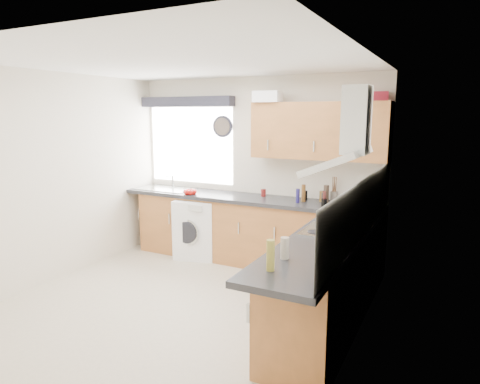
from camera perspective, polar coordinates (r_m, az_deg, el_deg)
The scene contains 37 objects.
ground_plane at distance 4.79m, azimuth -7.55°, elevation -14.50°, with size 3.60×3.60×0.00m, color beige.
ceiling at distance 4.37m, azimuth -8.35°, elevation 16.76°, with size 3.60×3.60×0.02m, color white.
wall_back at distance 5.96m, azimuth 2.00°, elevation 3.08°, with size 3.60×0.02×2.50m, color silver.
wall_front at distance 3.14m, azimuth -27.05°, elevation -4.68°, with size 3.60×0.02×2.50m, color silver.
wall_left at distance 5.63m, azimuth -23.16°, elevation 1.82°, with size 0.02×3.60×2.50m, color silver.
wall_right at distance 3.70m, azimuth 15.61°, elevation -1.78°, with size 0.02×3.60×2.50m, color silver.
window at distance 6.43m, azimuth -6.58°, elevation 6.24°, with size 1.40×0.02×1.10m, color white.
window_blind at distance 6.34m, azimuth -7.15°, elevation 11.87°, with size 1.50×0.18×0.14m, color #22222D.
splashback at distance 4.01m, azimuth 16.28°, elevation -1.93°, with size 0.01×3.00×0.54m, color white.
base_cab_back at distance 5.91m, azimuth -0.12°, elevation -5.10°, with size 3.00×0.58×0.86m, color #965C2D.
base_cab_corner at distance 5.39m, azimuth 15.27°, elevation -7.00°, with size 0.60×0.60×0.86m, color #965C2D.
base_cab_right at distance 4.15m, azimuth 11.46°, elevation -12.17°, with size 0.58×2.10×0.86m, color #965C2D.
worktop_back at distance 5.75m, azimuth 0.72°, elevation -0.87°, with size 3.60×0.62×0.05m, color black.
worktop_right at distance 3.86m, azimuth 10.95°, elevation -6.69°, with size 0.62×2.42×0.05m, color black.
sink at distance 6.43m, azimuth -9.97°, elevation 0.76°, with size 0.84×0.46×0.10m, color #B3B9BB, non-canonical shape.
oven at distance 4.29m, azimuth 11.88°, elevation -11.49°, with size 0.56×0.58×0.85m, color black.
hob_plate at distance 4.13m, azimuth 12.13°, elevation -5.14°, with size 0.52×0.52×0.01m, color #B3B9BB.
extractor_hood at distance 3.97m, azimuth 14.00°, elevation 6.67°, with size 0.52×0.78×0.66m, color #B3B9BB, non-canonical shape.
upper_cabinets at distance 5.41m, azimuth 10.49°, elevation 8.03°, with size 1.70×0.35×0.70m, color #965C2D.
washing_machine at distance 6.11m, azimuth -5.66°, elevation -4.76°, with size 0.57×0.55×0.83m, color white.
wall_clock at distance 6.11m, azimuth -2.43°, elevation 8.72°, with size 0.31×0.31×0.04m, color #22222D.
casserole at distance 5.54m, azimuth 3.70°, elevation 12.57°, with size 0.33×0.24×0.14m, color white.
storage_box at distance 5.36m, azimuth 17.75°, elevation 12.03°, with size 0.24×0.20×0.11m, color maroon.
utensil_pot at distance 5.52m, azimuth 12.42°, elevation -0.61°, with size 0.09×0.09×0.13m, color slate.
kitchen_roll at distance 4.79m, azimuth 15.89°, elevation -1.83°, with size 0.11×0.11×0.23m, color white.
tomato_cluster at distance 5.94m, azimuth -6.68°, elevation 0.03°, with size 0.16×0.16×0.07m, color red, non-canonical shape.
jar_0 at distance 5.33m, azimuth 11.17°, elevation -0.77°, with size 0.04×0.04×0.17m, color #58221F.
jar_1 at distance 5.76m, azimuth 3.14°, elevation -0.11°, with size 0.07×0.07×0.10m, color maroon.
jar_2 at distance 5.38m, azimuth 7.71°, elevation -0.50°, with size 0.05×0.05×0.18m, color #1E1854.
jar_3 at distance 5.41m, azimuth 11.42°, elevation -0.28°, with size 0.07×0.07×0.23m, color #37281E.
jar_4 at distance 5.46m, azimuth 8.45°, elevation -0.16°, with size 0.05×0.05×0.22m, color brown.
jar_5 at distance 5.21m, azimuth 11.16°, elevation -1.42°, with size 0.07×0.07×0.10m, color black.
jar_6 at distance 5.34m, azimuth 11.02°, elevation -0.89°, with size 0.04×0.04×0.14m, color black.
jar_7 at distance 5.51m, azimuth 10.88°, elevation -0.57°, with size 0.07×0.07×0.14m, color brown.
jar_8 at distance 5.58m, azimuth 8.69°, elevation -0.44°, with size 0.06×0.06×0.12m, color black.
bottle_0 at distance 3.05m, azimuth 4.09°, elevation -8.42°, with size 0.06×0.06×0.22m, color olive.
bottle_1 at distance 3.31m, azimuth 5.98°, elevation -7.45°, with size 0.07×0.07×0.17m, color #A2998A.
Camera 1 is at (2.49, -3.56, 2.00)m, focal length 32.00 mm.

